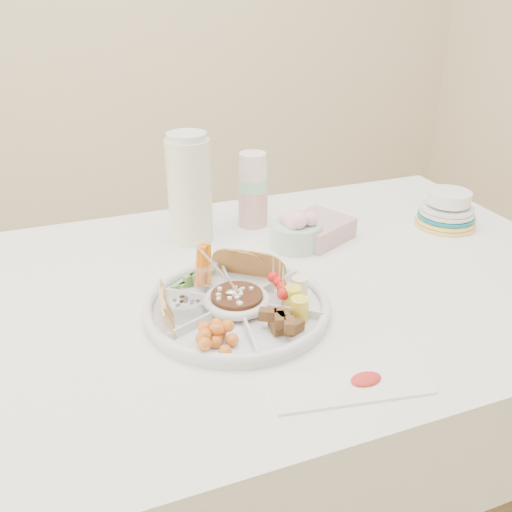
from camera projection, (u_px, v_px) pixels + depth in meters
name	position (u px, v px, depth m)	size (l,w,h in m)	color
floor	(273.00, 501.00, 1.61)	(4.00, 4.00, 0.00)	tan
dining_table	(275.00, 403.00, 1.43)	(1.52, 1.02, 0.76)	white
party_tray	(237.00, 303.00, 1.12)	(0.38, 0.38, 0.04)	white
bean_dip	(237.00, 300.00, 1.12)	(0.11, 0.11, 0.04)	#482B1B
tortillas	(254.00, 266.00, 1.22)	(0.11, 0.11, 0.07)	#A35928
carrot_cucumber	(197.00, 265.00, 1.18)	(0.11, 0.11, 0.10)	orange
pita_raisins	(173.00, 303.00, 1.08)	(0.12, 0.12, 0.06)	tan
cherries	(215.00, 333.00, 1.00)	(0.11, 0.11, 0.04)	#E65C0B
granola_chunks	(283.00, 324.00, 1.03)	(0.09, 0.09, 0.04)	brown
banana_tomato	(297.00, 281.00, 1.13)	(0.11, 0.11, 0.09)	#E8E790
cup_stack	(253.00, 186.00, 1.49)	(0.08, 0.08, 0.23)	silver
thermos	(190.00, 188.00, 1.38)	(0.11, 0.11, 0.29)	silver
flower_bowl	(296.00, 229.00, 1.39)	(0.13, 0.13, 0.10)	#AAD2C1
napkin_stack	(317.00, 229.00, 1.44)	(0.16, 0.14, 0.05)	#C5999E
plate_stack	(447.00, 208.00, 1.51)	(0.17, 0.17, 0.11)	#FDF437
placemat	(350.00, 386.00, 0.92)	(0.27, 0.09, 0.01)	white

